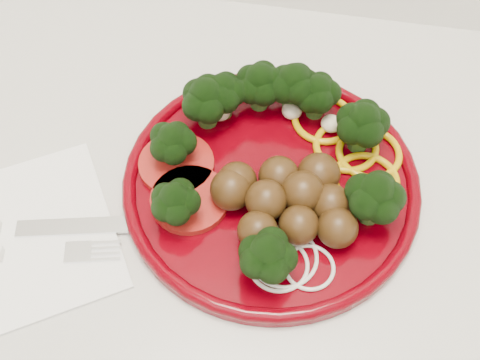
# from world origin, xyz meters

# --- Properties ---
(counter) EXTENTS (2.40, 0.60, 0.90)m
(counter) POSITION_xyz_m (0.00, 1.70, 0.45)
(counter) COLOR silver
(counter) RESTS_ON ground
(plate) EXTENTS (0.30, 0.30, 0.07)m
(plate) POSITION_xyz_m (0.00, 1.73, 0.92)
(plate) COLOR #4F0007
(plate) RESTS_ON counter
(napkin) EXTENTS (0.25, 0.25, 0.00)m
(napkin) POSITION_xyz_m (-0.23, 1.62, 0.90)
(napkin) COLOR white
(napkin) RESTS_ON counter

